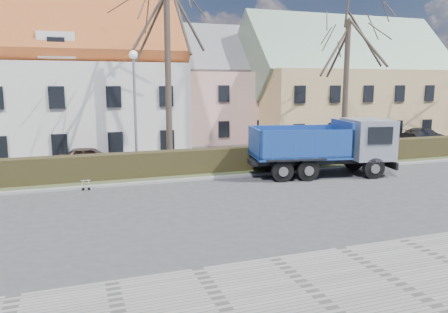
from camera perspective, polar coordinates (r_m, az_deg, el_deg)
name	(u,v)px	position (r m, az deg, el deg)	size (l,w,h in m)	color
ground	(259,200)	(18.80, 4.58, -5.66)	(120.00, 120.00, 0.00)	#3A3A3C
sidewalk_near	(399,284)	(11.99, 21.88, -15.25)	(80.00, 5.00, 0.08)	gray
curb_far	(223,177)	(22.94, -0.08, -2.68)	(80.00, 0.30, 0.12)	gray
grass_strip	(214,171)	(24.43, -1.31, -1.95)	(80.00, 3.00, 0.10)	#3A4527
hedge	(215,161)	(24.13, -1.17, -0.64)	(60.00, 0.90, 1.30)	black
building_pink	(208,94)	(38.31, -2.05, 8.19)	(10.80, 8.80, 8.00)	#D7A398
building_yellow	(346,91)	(40.92, 15.70, 8.29)	(18.80, 10.80, 8.50)	tan
tree_1	(168,58)	(25.67, -7.36, 12.62)	(9.20, 9.20, 12.65)	#382E27
tree_2	(346,74)	(30.52, 15.68, 10.31)	(8.00, 8.00, 11.00)	#382E27
dump_truck	(317,147)	(23.80, 12.05, 1.22)	(7.80, 2.90, 3.12)	navy
streetlight	(135,113)	(23.84, -11.52, 5.58)	(0.52, 0.52, 6.69)	#90959C
cart_frame	(82,185)	(21.27, -18.06, -3.54)	(0.61, 0.35, 0.56)	silver
parked_car_a	(90,157)	(26.78, -17.10, -0.09)	(1.48, 3.67, 1.25)	#32241F
parked_car_b	(423,136)	(39.18, 24.56, 2.48)	(1.88, 4.63, 1.34)	black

